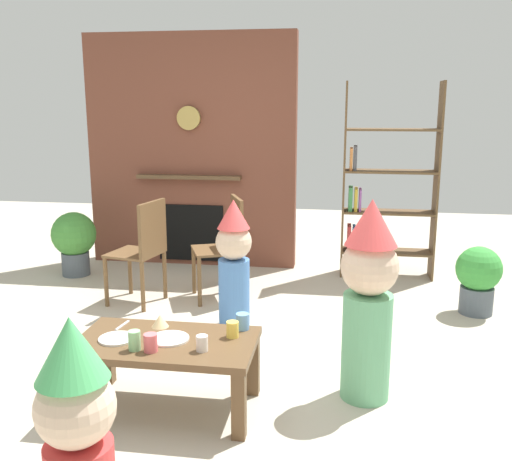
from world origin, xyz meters
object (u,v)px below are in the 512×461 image
object	(u,v)px
bookshelf	(382,189)
paper_cup_center	(202,343)
birthday_cake_slice	(160,321)
child_in_pink	(368,296)
coffee_table	(166,352)
child_with_cone_hat	(78,446)
paper_plate_rear	(169,339)
dining_chair_left	(144,246)
paper_cup_far_right	(233,329)
paper_plate_front	(117,339)
dining_chair_middle	(227,242)
paper_cup_near_right	(134,340)
potted_plant_short	(74,239)
child_by_the_chairs	(234,260)
paper_cup_far_left	(151,343)
paper_cup_near_left	(243,321)
potted_plant_tall	(478,277)

from	to	relation	value
bookshelf	paper_cup_center	distance (m)	3.14
birthday_cake_slice	child_in_pink	world-z (taller)	child_in_pink
coffee_table	child_with_cone_hat	world-z (taller)	child_with_cone_hat
paper_plate_rear	dining_chair_left	size ratio (longest dim) A/B	0.24
coffee_table	paper_cup_center	distance (m)	0.28
dining_chair_left	coffee_table	bearing A→B (deg)	125.82
paper_cup_far_right	child_with_cone_hat	size ratio (longest dim) A/B	0.09
paper_plate_front	dining_chair_middle	distance (m)	1.97
paper_cup_near_right	dining_chair_left	distance (m)	1.89
potted_plant_short	paper_cup_far_right	bearing A→B (deg)	-47.81
child_by_the_chairs	paper_cup_far_left	bearing A→B (deg)	-0.63
child_with_cone_hat	dining_chair_left	size ratio (longest dim) A/B	1.12
bookshelf	paper_cup_far_right	size ratio (longest dim) A/B	21.02
paper_plate_front	child_by_the_chairs	xyz separation A→B (m)	(0.41, 1.30, 0.11)
child_with_cone_hat	paper_cup_near_left	bearing A→B (deg)	-16.25
coffee_table	child_by_the_chairs	xyz separation A→B (m)	(0.14, 1.27, 0.19)
birthday_cake_slice	child_in_pink	size ratio (longest dim) A/B	0.08
paper_cup_near_right	child_with_cone_hat	distance (m)	1.06
coffee_table	paper_cup_near_left	size ratio (longest dim) A/B	10.52
child_by_the_chairs	potted_plant_short	world-z (taller)	child_by_the_chairs
birthday_cake_slice	potted_plant_short	bearing A→B (deg)	126.36
coffee_table	child_by_the_chairs	bearing A→B (deg)	83.58
paper_plate_rear	child_by_the_chairs	world-z (taller)	child_by_the_chairs
potted_plant_tall	dining_chair_middle	bearing A→B (deg)	177.72
paper_cup_near_right	potted_plant_tall	xyz separation A→B (m)	(2.18, 1.98, -0.15)
paper_cup_far_left	child_by_the_chairs	xyz separation A→B (m)	(0.18, 1.42, 0.07)
paper_plate_rear	birthday_cake_slice	size ratio (longest dim) A/B	2.19
paper_cup_near_right	child_by_the_chairs	size ratio (longest dim) A/B	0.11
paper_plate_rear	dining_chair_middle	world-z (taller)	dining_chair_middle
child_with_cone_hat	dining_chair_middle	distance (m)	3.11
coffee_table	paper_plate_rear	bearing A→B (deg)	28.83
child_by_the_chairs	potted_plant_tall	xyz separation A→B (m)	(1.92, 0.57, -0.21)
paper_cup_center	paper_plate_front	size ratio (longest dim) A/B	0.42
paper_cup_near_right	paper_cup_far_left	size ratio (longest dim) A/B	1.11
paper_cup_near_right	dining_chair_middle	xyz separation A→B (m)	(0.08, 2.06, 0.05)
paper_cup_center	dining_chair_middle	bearing A→B (deg)	97.83
paper_cup_near_left	birthday_cake_slice	world-z (taller)	paper_cup_near_left
paper_plate_rear	dining_chair_middle	distance (m)	1.91
paper_plate_front	potted_plant_short	size ratio (longest dim) A/B	0.31
potted_plant_tall	potted_plant_short	size ratio (longest dim) A/B	0.88
bookshelf	paper_plate_rear	xyz separation A→B (m)	(-1.31, -2.79, -0.46)
paper_cup_far_right	dining_chair_left	xyz separation A→B (m)	(-1.07, 1.55, 0.06)
coffee_table	child_by_the_chairs	distance (m)	1.29
paper_cup_far_right	potted_plant_tall	xyz separation A→B (m)	(1.70, 1.73, -0.14)
birthday_cake_slice	paper_cup_near_left	bearing A→B (deg)	4.04
paper_cup_far_right	paper_cup_near_right	bearing A→B (deg)	-152.80
birthday_cake_slice	dining_chair_left	xyz separation A→B (m)	(-0.62, 1.46, 0.07)
child_in_pink	potted_plant_tall	size ratio (longest dim) A/B	2.10
potted_plant_short	bookshelf	bearing A→B (deg)	8.31
paper_cup_near_left	paper_plate_front	size ratio (longest dim) A/B	0.47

